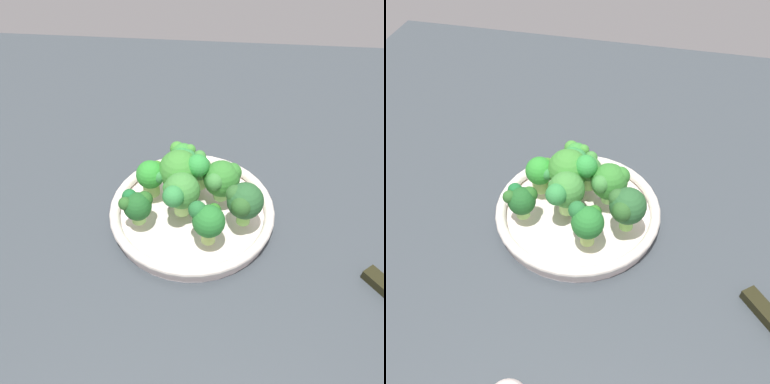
% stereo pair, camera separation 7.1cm
% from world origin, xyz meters
% --- Properties ---
extents(ground_plane, '(1.30, 1.30, 0.03)m').
position_xyz_m(ground_plane, '(0.00, 0.00, -0.01)').
color(ground_plane, '#384045').
extents(bowl, '(0.27, 0.27, 0.03)m').
position_xyz_m(bowl, '(-0.01, -0.01, 0.02)').
color(bowl, silver).
rests_on(bowl, ground_plane).
extents(broccoli_floret_0, '(0.05, 0.05, 0.07)m').
position_xyz_m(broccoli_floret_0, '(0.05, 0.02, 0.07)').
color(broccoli_floret_0, '#A2C961').
rests_on(broccoli_floret_0, bowl).
extents(broccoli_floret_1, '(0.04, 0.05, 0.05)m').
position_xyz_m(broccoli_floret_1, '(0.02, -0.09, 0.06)').
color(broccoli_floret_1, '#8FC561').
rests_on(broccoli_floret_1, bowl).
extents(broccoli_floret_2, '(0.07, 0.06, 0.07)m').
position_xyz_m(broccoli_floret_2, '(0.01, -0.02, 0.08)').
color(broccoli_floret_2, '#9DCF6C').
rests_on(broccoli_floret_2, bowl).
extents(broccoli_floret_3, '(0.06, 0.06, 0.07)m').
position_xyz_m(broccoli_floret_3, '(0.02, 0.07, 0.08)').
color(broccoli_floret_3, '#84C857').
rests_on(broccoli_floret_3, bowl).
extents(broccoli_floret_4, '(0.05, 0.05, 0.06)m').
position_xyz_m(broccoli_floret_4, '(-0.04, -0.07, 0.07)').
color(broccoli_floret_4, '#94C35F').
rests_on(broccoli_floret_4, bowl).
extents(broccoli_floret_5, '(0.04, 0.05, 0.05)m').
position_xyz_m(broccoli_floret_5, '(-0.10, -0.03, 0.06)').
color(broccoli_floret_5, '#9DD66D').
rests_on(broccoli_floret_5, bowl).
extents(broccoli_floret_6, '(0.06, 0.06, 0.07)m').
position_xyz_m(broccoli_floret_6, '(-0.04, 0.04, 0.07)').
color(broccoli_floret_6, '#86C664').
rests_on(broccoli_floret_6, bowl).
extents(broccoli_floret_7, '(0.05, 0.04, 0.06)m').
position_xyz_m(broccoli_floret_7, '(-0.06, 0.00, 0.07)').
color(broccoli_floret_7, '#94C96B').
rests_on(broccoli_floret_7, bowl).
extents(broccoli_floret_8, '(0.07, 0.08, 0.08)m').
position_xyz_m(broccoli_floret_8, '(-0.05, -0.03, 0.08)').
color(broccoli_floret_8, '#A2D068').
rests_on(broccoli_floret_8, bowl).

